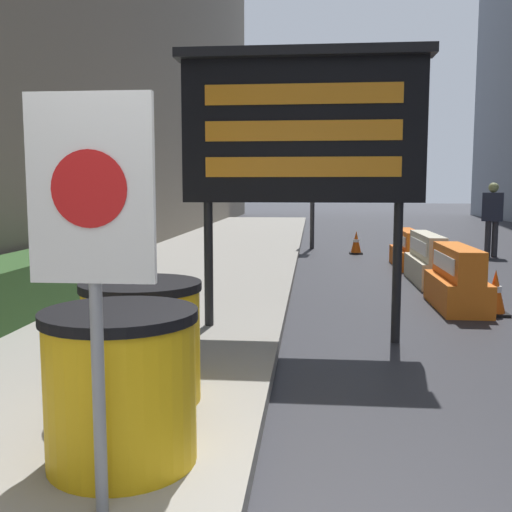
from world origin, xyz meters
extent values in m
cylinder|color=#4C3D2D|center=(-3.39, 7.46, 1.18)|extent=(0.26, 0.26, 2.06)
cylinder|color=#4C3D2D|center=(-3.76, 7.96, 2.25)|extent=(1.04, 0.91, 1.12)
cylinder|color=#4C3D2D|center=(-2.96, 7.22, 2.20)|extent=(0.54, 0.97, 1.32)
cylinder|color=#4C3D2D|center=(-2.97, 7.60, 2.48)|extent=(0.38, 0.95, 1.32)
cylinder|color=yellow|center=(-0.74, 0.74, 0.55)|extent=(0.84, 0.84, 0.81)
cylinder|color=black|center=(-0.74, 0.74, 0.99)|extent=(0.87, 0.87, 0.06)
cylinder|color=yellow|center=(-0.89, 1.70, 0.55)|extent=(0.84, 0.84, 0.81)
cylinder|color=black|center=(-0.89, 1.70, 0.99)|extent=(0.87, 0.87, 0.06)
cylinder|color=gray|center=(-0.66, 0.20, 0.92)|extent=(0.06, 0.06, 1.54)
cube|color=white|center=(-0.66, 0.18, 1.69)|extent=(0.58, 0.04, 0.85)
cylinder|color=red|center=(-0.66, 0.16, 1.69)|extent=(0.35, 0.01, 0.35)
cylinder|color=black|center=(-0.82, 4.11, 0.76)|extent=(0.10, 0.10, 1.53)
cylinder|color=black|center=(1.25, 4.11, 0.76)|extent=(0.10, 0.10, 1.53)
cube|color=black|center=(0.21, 4.11, 2.28)|extent=(2.59, 0.24, 1.51)
cube|color=black|center=(0.21, 4.04, 3.09)|extent=(2.71, 0.34, 0.10)
cube|color=orange|center=(0.21, 3.98, 2.66)|extent=(2.07, 0.02, 0.21)
cube|color=orange|center=(0.21, 3.98, 2.28)|extent=(2.07, 0.02, 0.21)
cube|color=orange|center=(0.21, 3.98, 1.91)|extent=(2.07, 0.02, 0.21)
cube|color=orange|center=(2.36, 6.09, 0.22)|extent=(0.62, 1.62, 0.44)
cube|color=orange|center=(2.36, 6.09, 0.65)|extent=(0.37, 1.62, 0.44)
cube|color=white|center=(2.16, 6.09, 0.65)|extent=(0.02, 1.29, 0.22)
cube|color=beige|center=(2.36, 8.35, 0.22)|extent=(0.50, 1.92, 0.44)
cube|color=beige|center=(2.36, 8.35, 0.66)|extent=(0.30, 1.92, 0.44)
cube|color=white|center=(2.20, 8.35, 0.66)|extent=(0.02, 1.53, 0.22)
cube|color=orange|center=(2.36, 10.44, 0.20)|extent=(0.56, 1.82, 0.39)
cube|color=orange|center=(2.36, 10.44, 0.59)|extent=(0.33, 1.82, 0.39)
cube|color=white|center=(2.18, 10.44, 0.59)|extent=(0.02, 1.45, 0.20)
cube|color=black|center=(2.75, 5.64, 0.02)|extent=(0.34, 0.34, 0.04)
cone|color=#EA560F|center=(2.75, 5.64, 0.33)|extent=(0.27, 0.27, 0.57)
cylinder|color=white|center=(2.75, 5.64, 0.35)|extent=(0.16, 0.16, 0.08)
cube|color=black|center=(1.44, 12.83, 0.02)|extent=(0.33, 0.33, 0.04)
cone|color=#EA560F|center=(1.44, 12.83, 0.31)|extent=(0.26, 0.26, 0.55)
cylinder|color=white|center=(1.44, 12.83, 0.34)|extent=(0.15, 0.15, 0.08)
cylinder|color=#2D2D30|center=(0.32, 14.11, 1.73)|extent=(0.12, 0.12, 3.45)
cube|color=#23281E|center=(0.32, 13.95, 3.03)|extent=(0.28, 0.28, 0.84)
sphere|color=#360605|center=(0.32, 13.80, 3.31)|extent=(0.15, 0.15, 0.15)
sphere|color=#392C06|center=(0.32, 13.80, 3.03)|extent=(0.15, 0.15, 0.15)
sphere|color=green|center=(0.32, 13.80, 2.75)|extent=(0.15, 0.15, 0.15)
cylinder|color=#333338|center=(4.58, 12.52, 0.43)|extent=(0.14, 0.14, 0.87)
cylinder|color=#333338|center=(4.74, 12.52, 0.43)|extent=(0.14, 0.14, 0.87)
cube|color=#232838|center=(4.66, 12.52, 1.21)|extent=(0.54, 0.42, 0.69)
sphere|color=#8F9759|center=(4.66, 12.52, 1.68)|extent=(0.24, 0.24, 0.24)
camera|label=1|loc=(0.32, -2.43, 1.70)|focal=42.00mm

